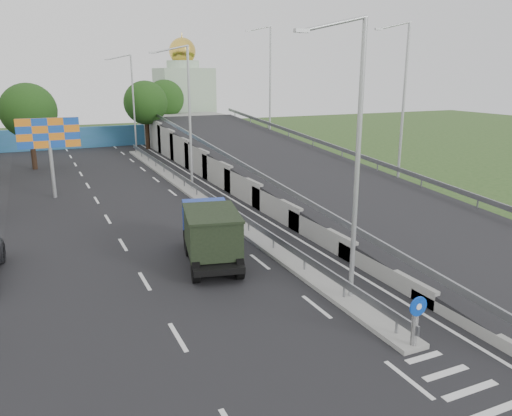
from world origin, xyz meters
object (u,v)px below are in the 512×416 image
church (184,96)px  lamp_post_mid (187,111)px  lamp_post_far (131,98)px  sign_bollard (416,321)px  lamp_post_near (354,150)px  billboard (49,138)px  dump_truck (210,232)px

church → lamp_post_mid: bearing=-106.2°
church → lamp_post_far: bearing=-125.2°
lamp_post_far → sign_bollard: bearing=-90.1°
lamp_post_near → church: 54.90m
lamp_post_near → church: (9.89, 54.00, -0.50)m
billboard → lamp_post_near: bearing=-67.5°
sign_bollard → lamp_post_mid: bearing=89.7°
sign_bollard → billboard: bearing=109.2°
lamp_post_mid → billboard: (-9.11, 2.00, -1.62)m
billboard → sign_bollard: bearing=-70.8°
lamp_post_near → lamp_post_far: same height
billboard → dump_truck: bearing=-69.9°
lamp_post_near → dump_truck: size_ratio=1.64×
sign_bollard → billboard: size_ratio=0.30×
lamp_post_mid → church: bearing=73.8°
sign_bollard → church: size_ratio=0.12×
sign_bollard → billboard: (-9.00, 25.83, 3.15)m
church → billboard: 37.23m
lamp_post_near → lamp_post_mid: bearing=90.0°
dump_truck → lamp_post_mid: bearing=88.9°
sign_bollard → lamp_post_far: (0.11, 43.83, 4.77)m
church → lamp_post_near: bearing=-100.4°
lamp_post_near → billboard: (-9.11, 22.00, -1.62)m
church → billboard: size_ratio=2.51×
lamp_post_near → dump_truck: 8.20m
lamp_post_mid → billboard: lamp_post_mid is taller
church → billboard: church is taller
lamp_post_far → billboard: size_ratio=1.83×
sign_bollard → dump_truck: bearing=107.8°
church → billboard: bearing=-120.7°
lamp_post_near → dump_truck: (-3.30, 6.10, -4.38)m
lamp_post_mid → dump_truck: bearing=-103.3°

